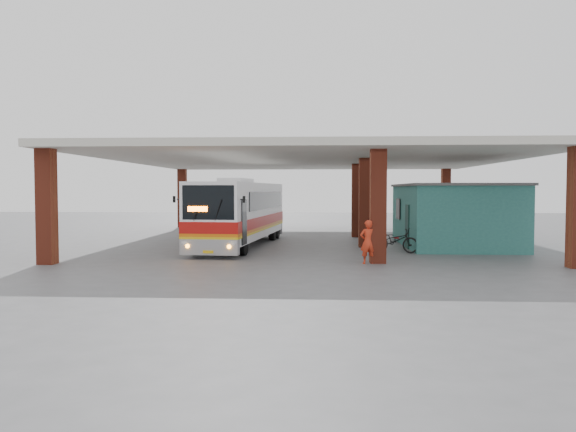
% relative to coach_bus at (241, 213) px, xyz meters
% --- Properties ---
extents(ground, '(90.00, 90.00, 0.00)m').
position_rel_coach_bus_xyz_m(ground, '(3.15, -3.17, -1.67)').
color(ground, '#515154').
rests_on(ground, ground).
extents(brick_columns, '(20.10, 21.60, 4.35)m').
position_rel_coach_bus_xyz_m(brick_columns, '(4.57, 1.83, 0.51)').
color(brick_columns, maroon).
rests_on(brick_columns, ground).
extents(canopy_roof, '(21.00, 23.00, 0.30)m').
position_rel_coach_bus_xyz_m(canopy_roof, '(3.65, 3.33, 2.83)').
color(canopy_roof, beige).
rests_on(canopy_roof, brick_columns).
extents(shop_building, '(5.20, 8.20, 3.11)m').
position_rel_coach_bus_xyz_m(shop_building, '(10.64, 0.83, -0.10)').
color(shop_building, '#286562').
rests_on(shop_building, ground).
extents(coach_bus, '(3.44, 11.67, 3.35)m').
position_rel_coach_bus_xyz_m(coach_bus, '(0.00, 0.00, 0.00)').
color(coach_bus, white).
rests_on(coach_bus, ground).
extents(motorcycle, '(2.21, 1.55, 1.10)m').
position_rel_coach_bus_xyz_m(motorcycle, '(7.31, -2.50, -1.11)').
color(motorcycle, black).
rests_on(motorcycle, ground).
extents(pedestrian, '(0.69, 0.54, 1.66)m').
position_rel_coach_bus_xyz_m(pedestrian, '(5.74, -6.43, -0.84)').
color(pedestrian, red).
rests_on(pedestrian, ground).
extents(red_chair, '(0.46, 0.46, 0.84)m').
position_rel_coach_bus_xyz_m(red_chair, '(8.25, 2.50, -1.28)').
color(red_chair, red).
rests_on(red_chair, ground).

